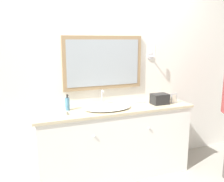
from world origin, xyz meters
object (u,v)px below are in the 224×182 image
Objects in this scene: sink_basin at (108,107)px; soap_bottle at (67,104)px; appliance_box at (160,99)px; picture_frame at (174,98)px.

sink_basin and soap_bottle have the same top height.
appliance_box is (1.13, -0.14, -0.01)m from soap_bottle.
soap_bottle reaches higher than picture_frame.
sink_basin is 0.68m from appliance_box.
picture_frame is (1.31, -0.18, -0.01)m from soap_bottle.
appliance_box is at bearing -7.23° from soap_bottle.
sink_basin is 4.34× the size of picture_frame.
soap_bottle is 1.32m from picture_frame.
appliance_box is 0.19m from picture_frame.
sink_basin is 2.98× the size of soap_bottle.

